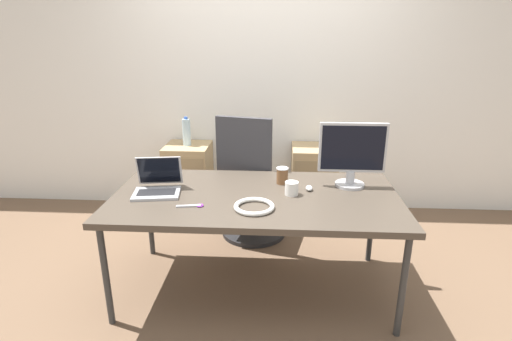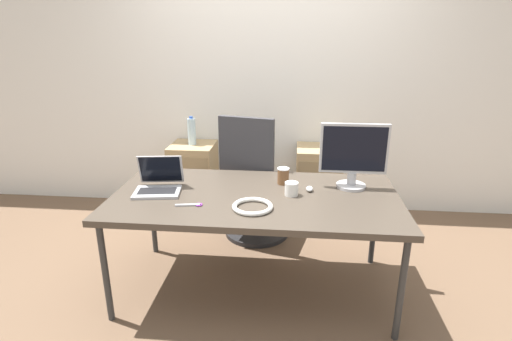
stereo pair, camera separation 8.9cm
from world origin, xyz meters
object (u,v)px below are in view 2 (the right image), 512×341
Objects in this scene: mouse at (310,189)px; office_chair at (254,192)px; coffee_cup_brown at (283,176)px; monitor at (353,155)px; water_bottle at (192,131)px; cable_coil at (253,206)px; laptop_center at (159,184)px; coffee_cup_white at (291,189)px; cabinet_left at (194,178)px; cabinet_right at (318,183)px.

office_chair is at bearing 123.98° from mouse.
monitor is at bearing -2.61° from coffee_cup_brown.
coffee_cup_brown is at bearing -48.28° from water_bottle.
laptop_center is at bearing 161.06° from cable_coil.
cabinet_left is at bearing 128.44° from coffee_cup_white.
laptop_center reaches higher than coffee_cup_brown.
water_bottle is 2.37× the size of coffee_cup_brown.
cabinet_right is 1.29m from coffee_cup_white.
office_chair reaches higher than coffee_cup_white.
cabinet_left is at bearing 133.74° from mouse.
coffee_cup_white is at bearing -51.61° from water_bottle.
water_bottle is at bearing 143.00° from office_chair.
mouse is (1.07, -1.12, 0.37)m from cabinet_left.
coffee_cup_brown reaches higher than cabinet_right.
water_bottle reaches higher than coffee_cup_brown.
mouse reaches higher than cable_coil.
water_bottle is 3.93× the size of mouse.
laptop_center is 0.87m from coffee_cup_white.
cabinet_right is at bearing 0.00° from cabinet_left.
coffee_cup_brown is at bearing -48.22° from cabinet_left.
cabinet_left is (-0.64, 0.48, -0.07)m from office_chair.
laptop_center is at bearing -165.36° from coffee_cup_brown.
mouse is (-0.28, -0.10, -0.21)m from monitor.
cabinet_left is at bearing 93.88° from laptop_center.
laptop_center reaches higher than cabinet_right.
office_chair is at bearing -139.14° from cabinet_right.
mouse is 0.22m from coffee_cup_brown.
water_bottle is at bearing 179.89° from cabinet_right.
monitor is (1.27, 0.19, 0.18)m from laptop_center.
monitor reaches higher than water_bottle.
water_bottle reaches higher than laptop_center.
monitor is 3.89× the size of coffee_cup_brown.
water_bottle is 1.11× the size of cable_coil.
mouse is (0.43, -0.64, 0.30)m from office_chair.
office_chair reaches higher than mouse.
laptop_center is 1.32× the size of cable_coil.
monitor reaches higher than mouse.
water_bottle is (0.00, 0.00, 0.47)m from cabinet_left.
office_chair is 4.05× the size of water_bottle.
coffee_cup_brown is (-0.46, 0.02, -0.17)m from monitor.
cable_coil is at bearing -137.71° from mouse.
laptop_center is at bearing -179.27° from coffee_cup_white.
office_chair is 0.81m from cabinet_left.
cabinet_right is 1.56× the size of monitor.
coffee_cup_brown is at bearing -106.87° from cabinet_right.
coffee_cup_brown is at bearing 14.64° from laptop_center.
monitor is 0.36m from mouse.
coffee_cup_brown reaches higher than coffee_cup_white.
water_bottle reaches higher than mouse.
cabinet_right is 7.91× the size of coffee_cup_white.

